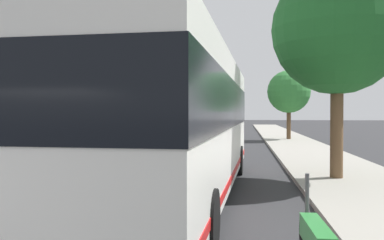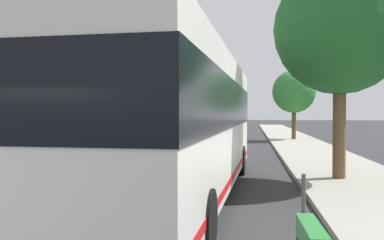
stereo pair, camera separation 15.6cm
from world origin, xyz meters
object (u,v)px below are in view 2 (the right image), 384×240
car_far_distant (159,133)px  roadside_tree_far_block (294,92)px  coach_bus (183,119)px  car_ahead_same_lane (228,129)px  roadside_tree_mid_block (340,30)px

car_far_distant → roadside_tree_far_block: roadside_tree_far_block is taller
coach_bus → car_ahead_same_lane: 25.90m
roadside_tree_far_block → car_far_distant: bearing=112.2°
car_far_distant → roadside_tree_mid_block: (-14.29, -8.92, 3.98)m
roadside_tree_mid_block → roadside_tree_far_block: size_ratio=1.26×
car_ahead_same_lane → roadside_tree_mid_block: roadside_tree_mid_block is taller
car_far_distant → roadside_tree_far_block: size_ratio=0.88×
roadside_tree_far_block → coach_bus: bearing=166.8°
car_ahead_same_lane → roadside_tree_mid_block: 23.87m
car_ahead_same_lane → coach_bus: bearing=-177.9°
roadside_tree_far_block → car_ahead_same_lane: bearing=46.5°
roadside_tree_mid_block → car_ahead_same_lane: bearing=11.5°
car_far_distant → car_ahead_same_lane: bearing=152.9°
car_ahead_same_lane → roadside_tree_mid_block: (-23.07, -4.67, 3.98)m
coach_bus → car_far_distant: 17.72m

